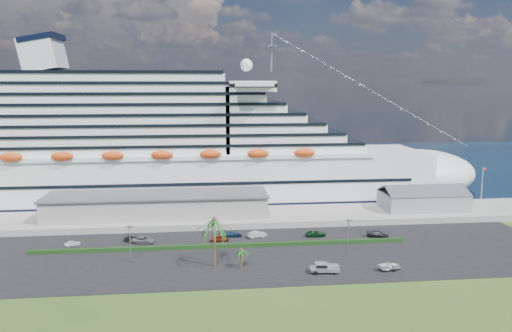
{
  "coord_description": "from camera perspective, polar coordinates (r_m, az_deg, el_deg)",
  "views": [
    {
      "loc": [
        -11.96,
        -96.85,
        38.63
      ],
      "look_at": [
        1.48,
        30.0,
        17.14
      ],
      "focal_mm": 35.0,
      "sensor_mm": 36.0,
      "label": 1
    }
  ],
  "objects": [
    {
      "name": "hedge",
      "position": [
        119.16,
        -3.88,
        -9.09
      ],
      "size": [
        88.0,
        1.1,
        0.9
      ],
      "primitive_type": "cube",
      "color": "black",
      "rests_on": "asphalt_lot"
    },
    {
      "name": "parked_car_0",
      "position": [
        127.72,
        -20.25,
        -8.3
      ],
      "size": [
        3.97,
        2.51,
        1.26
      ],
      "primitive_type": "imported",
      "rotation": [
        0.0,
        0.0,
        1.87
      ],
      "color": "white",
      "rests_on": "asphalt_lot"
    },
    {
      "name": "port_shed",
      "position": [
        154.89,
        18.55,
        -3.71
      ],
      "size": [
        24.0,
        12.31,
        7.37
      ],
      "color": "gray",
      "rests_on": "wharf"
    },
    {
      "name": "terminal_building",
      "position": [
        141.52,
        -11.19,
        -4.37
      ],
      "size": [
        61.0,
        15.0,
        6.3
      ],
      "color": "gray",
      "rests_on": "wharf"
    },
    {
      "name": "parked_car_5",
      "position": [
        126.33,
        0.14,
        -7.81
      ],
      "size": [
        5.09,
        2.89,
        1.59
      ],
      "primitive_type": "imported",
      "rotation": [
        0.0,
        0.0,
        1.84
      ],
      "color": "silver",
      "rests_on": "asphalt_lot"
    },
    {
      "name": "lamp_post_left",
      "position": [
        111.17,
        -14.2,
        -8.16
      ],
      "size": [
        1.6,
        0.35,
        8.27
      ],
      "color": "gray",
      "rests_on": "asphalt_lot"
    },
    {
      "name": "flagpole",
      "position": [
        162.4,
        24.43,
        -2.08
      ],
      "size": [
        1.08,
        0.16,
        12.0
      ],
      "color": "silver",
      "rests_on": "wharf"
    },
    {
      "name": "water",
      "position": [
        230.42,
        -2.99,
        -0.1
      ],
      "size": [
        420.0,
        160.0,
        0.02
      ],
      "primitive_type": "cube",
      "color": "black",
      "rests_on": "ground"
    },
    {
      "name": "cruise_ship",
      "position": [
        162.62,
        -9.37,
        1.68
      ],
      "size": [
        191.0,
        38.0,
        54.0
      ],
      "color": "silver",
      "rests_on": "ground"
    },
    {
      "name": "palm_short",
      "position": [
        105.58,
        -1.68,
        -9.78
      ],
      "size": [
        3.53,
        3.53,
        4.56
      ],
      "color": "#47301E",
      "rests_on": "ground"
    },
    {
      "name": "parked_car_6",
      "position": [
        128.07,
        6.87,
        -7.67
      ],
      "size": [
        5.22,
        2.45,
        1.44
      ],
      "primitive_type": "imported",
      "rotation": [
        0.0,
        0.0,
        1.56
      ],
      "color": "#0E3A19",
      "rests_on": "asphalt_lot"
    },
    {
      "name": "palm_tall",
      "position": [
        105.07,
        -4.77,
        -6.74
      ],
      "size": [
        8.82,
        8.82,
        11.13
      ],
      "color": "#47301E",
      "rests_on": "ground"
    },
    {
      "name": "parked_car_7",
      "position": [
        130.1,
        13.76,
        -7.58
      ],
      "size": [
        5.86,
        4.16,
        1.57
      ],
      "primitive_type": "imported",
      "rotation": [
        0.0,
        0.0,
        1.17
      ],
      "color": "#232328",
      "rests_on": "asphalt_lot"
    },
    {
      "name": "parked_car_1",
      "position": [
        126.93,
        -13.83,
        -8.04
      ],
      "size": [
        4.6,
        2.0,
        1.47
      ],
      "primitive_type": "imported",
      "rotation": [
        0.0,
        0.0,
        1.67
      ],
      "color": "black",
      "rests_on": "asphalt_lot"
    },
    {
      "name": "pickup_truck",
      "position": [
        104.73,
        7.79,
        -11.42
      ],
      "size": [
        6.2,
        2.84,
        2.12
      ],
      "color": "black",
      "rests_on": "asphalt_lot"
    },
    {
      "name": "wharf",
      "position": [
        142.46,
        -1.02,
        -5.8
      ],
      "size": [
        240.0,
        20.0,
        1.8
      ],
      "primitive_type": "cube",
      "color": "gray",
      "rests_on": "ground"
    },
    {
      "name": "parked_car_3",
      "position": [
        126.97,
        -2.7,
        -7.78
      ],
      "size": [
        4.86,
        2.18,
        1.38
      ],
      "primitive_type": "imported",
      "rotation": [
        0.0,
        0.0,
        1.62
      ],
      "color": "#16284E",
      "rests_on": "asphalt_lot"
    },
    {
      "name": "asphalt_lot",
      "position": [
        115.16,
        0.27,
        -10.01
      ],
      "size": [
        140.0,
        38.0,
        0.12
      ],
      "primitive_type": "cube",
      "color": "black",
      "rests_on": "ground"
    },
    {
      "name": "boat_trailer",
      "position": [
        108.72,
        15.11,
        -10.91
      ],
      "size": [
        5.95,
        4.39,
        1.65
      ],
      "color": "gray",
      "rests_on": "asphalt_lot"
    },
    {
      "name": "lamp_post_right",
      "position": [
        114.55,
        10.52,
        -7.5
      ],
      "size": [
        1.6,
        0.35,
        8.27
      ],
      "color": "gray",
      "rests_on": "asphalt_lot"
    },
    {
      "name": "parked_car_2",
      "position": [
        125.05,
        -12.78,
        -8.24
      ],
      "size": [
        6.14,
        3.88,
        1.58
      ],
      "primitive_type": "imported",
      "rotation": [
        0.0,
        0.0,
        1.33
      ],
      "color": "slate",
      "rests_on": "asphalt_lot"
    },
    {
      "name": "parked_car_4",
      "position": [
        123.6,
        -4.17,
        -8.25
      ],
      "size": [
        4.53,
        1.92,
        1.53
      ],
      "primitive_type": "imported",
      "rotation": [
        0.0,
        0.0,
        1.6
      ],
      "color": "maroon",
      "rests_on": "asphalt_lot"
    },
    {
      "name": "ground",
      "position": [
        104.95,
        0.94,
        -12.04
      ],
      "size": [
        420.0,
        420.0,
        0.0
      ],
      "primitive_type": "plane",
      "color": "#2B521B",
      "rests_on": "ground"
    }
  ]
}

